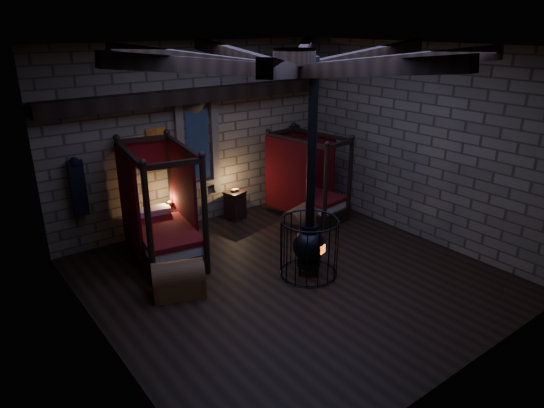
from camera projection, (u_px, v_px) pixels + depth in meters
room at (290, 75)px, 8.03m from camera, size 7.02×7.02×4.29m
bed_left at (162, 230)px, 9.94m from camera, size 1.49×2.37×2.32m
bed_right at (305, 195)px, 12.11m from camera, size 1.29×2.07×2.03m
trunk_left at (178, 280)px, 8.59m from camera, size 1.04×0.86×0.66m
trunk_right at (300, 220)px, 11.21m from camera, size 0.95×0.75×0.61m
nightstand_left at (171, 222)px, 10.87m from camera, size 0.53×0.51×0.86m
nightstand_right at (235, 205)px, 11.88m from camera, size 0.53×0.51×0.77m
stove at (309, 243)px, 9.15m from camera, size 1.11×1.11×4.05m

